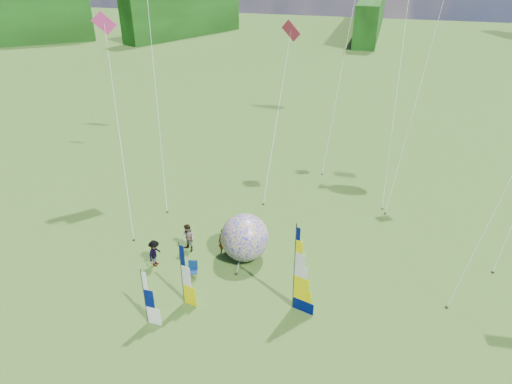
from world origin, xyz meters
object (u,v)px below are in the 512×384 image
(bol_inflatable, at_px, (245,237))
(kite_whale, at_px, (402,55))
(feather_banner_main, at_px, (294,269))
(side_banner_far, at_px, (145,298))
(camp_chair, at_px, (192,270))
(spectator_c, at_px, (155,253))
(side_banner_left, at_px, (182,274))
(spectator_a, at_px, (224,242))
(spectator_b, at_px, (188,238))
(spectator_d, at_px, (237,238))

(bol_inflatable, bearing_deg, kite_whale, 61.07)
(feather_banner_main, relative_size, bol_inflatable, 1.74)
(side_banner_far, bearing_deg, camp_chair, 80.18)
(spectator_c, bearing_deg, side_banner_left, -128.74)
(spectator_a, xyz_separation_m, kite_whale, (8.74, 13.47, 8.45))
(side_banner_far, distance_m, spectator_c, 4.56)
(feather_banner_main, distance_m, spectator_b, 7.72)
(bol_inflatable, relative_size, spectator_a, 1.65)
(feather_banner_main, height_order, side_banner_far, feather_banner_main)
(spectator_b, bearing_deg, feather_banner_main, 2.27)
(spectator_c, distance_m, kite_whale, 21.44)
(spectator_c, bearing_deg, spectator_b, -32.64)
(spectator_c, bearing_deg, spectator_d, -53.26)
(bol_inflatable, xyz_separation_m, spectator_d, (-0.70, 0.66, -0.57))
(camp_chair, bearing_deg, spectator_a, 56.94)
(spectator_b, distance_m, camp_chair, 2.58)
(side_banner_far, relative_size, spectator_a, 1.85)
(side_banner_far, bearing_deg, spectator_d, 73.45)
(spectator_c, relative_size, camp_chair, 1.73)
(side_banner_far, xyz_separation_m, spectator_b, (-0.43, 6.00, -0.66))
(feather_banner_main, relative_size, kite_whale, 0.26)
(spectator_c, height_order, kite_whale, kite_whale)
(spectator_d, bearing_deg, spectator_a, 69.14)
(side_banner_left, xyz_separation_m, side_banner_far, (-1.11, -1.80, -0.23))
(spectator_c, relative_size, kite_whale, 0.09)
(kite_whale, bearing_deg, spectator_b, -122.78)
(feather_banner_main, relative_size, side_banner_far, 1.55)
(side_banner_left, bearing_deg, spectator_c, 153.48)
(bol_inflatable, bearing_deg, spectator_b, -175.25)
(feather_banner_main, relative_size, spectator_b, 2.70)
(spectator_b, height_order, spectator_c, spectator_b)
(camp_chair, bearing_deg, spectator_d, 51.57)
(feather_banner_main, xyz_separation_m, camp_chair, (-5.73, 0.82, -1.92))
(feather_banner_main, distance_m, side_banner_far, 7.17)
(spectator_b, xyz_separation_m, spectator_c, (-1.25, -1.82, -0.06))
(bol_inflatable, xyz_separation_m, spectator_a, (-1.30, -0.02, -0.54))
(spectator_d, distance_m, camp_chair, 3.55)
(feather_banner_main, height_order, camp_chair, feather_banner_main)
(side_banner_left, distance_m, camp_chair, 2.38)
(bol_inflatable, height_order, spectator_d, bol_inflatable)
(side_banner_left, relative_size, spectator_d, 2.18)
(feather_banner_main, height_order, spectator_b, feather_banner_main)
(side_banner_left, relative_size, camp_chair, 3.74)
(bol_inflatable, height_order, camp_chair, bol_inflatable)
(bol_inflatable, distance_m, camp_chair, 3.49)
(side_banner_far, xyz_separation_m, spectator_c, (-1.68, 4.18, -0.72))
(bol_inflatable, height_order, spectator_a, bol_inflatable)
(spectator_a, distance_m, camp_chair, 2.70)
(side_banner_far, height_order, spectator_c, side_banner_far)
(side_banner_left, distance_m, spectator_c, 3.79)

